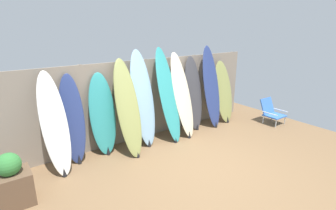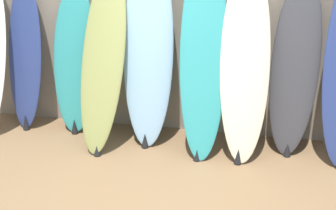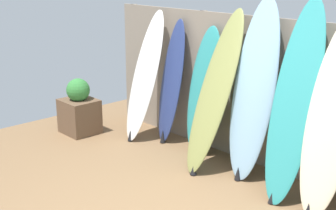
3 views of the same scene
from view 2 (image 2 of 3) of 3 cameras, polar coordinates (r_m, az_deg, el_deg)
name	(u,v)px [view 2 (image 2 of 3)]	position (r m, az deg, el deg)	size (l,w,h in m)	color
fence_back	(183,54)	(5.16, 1.79, 6.28)	(6.08, 0.11, 1.80)	gray
surfboard_navy_1	(25,57)	(5.52, -17.05, 5.63)	(0.48, 0.43, 1.69)	navy
surfboard_teal_2	(75,61)	(5.28, -11.31, 5.25)	(0.54, 0.40, 1.65)	teal
surfboard_olive_3	(103,59)	(4.86, -7.91, 5.62)	(0.53, 0.84, 1.90)	olive
surfboard_skyblue_4	(148,50)	(4.86, -2.42, 6.66)	(0.57, 0.55, 2.05)	#8CB7D6
surfboard_teal_5	(203,56)	(4.66, 4.33, 6.03)	(0.55, 0.73, 2.07)	teal
surfboard_cream_6	(245,64)	(4.65, 9.37, 4.97)	(0.56, 0.72, 1.94)	beige
surfboard_charcoal_7	(295,68)	(4.84, 15.20, 4.36)	(0.52, 0.49, 1.81)	#38383D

